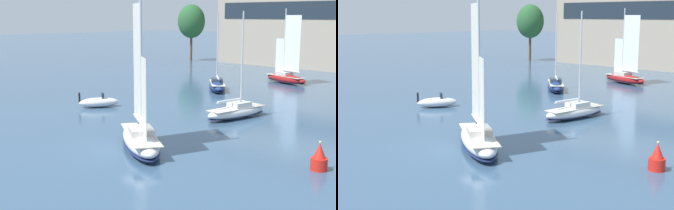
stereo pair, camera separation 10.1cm
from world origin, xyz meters
TOP-DOWN VIEW (x-y plane):
  - ground_plane at (0.00, 0.00)m, footprint 400.00×400.00m
  - waterfront_building at (-18.63, 64.90)m, footprint 41.05×17.10m
  - tree_shore_left at (-44.26, 54.84)m, footprint 6.03×6.03m
  - sailboat_main at (0.01, -0.00)m, footprint 8.76×6.82m
  - sailboat_moored_near_marina at (-1.43, 14.18)m, footprint 3.07×7.86m
  - sailboat_moored_mid_channel at (-13.88, 26.49)m, footprint 6.78×7.07m
  - sailboat_moored_far_slip at (-10.77, 39.09)m, footprint 8.38×4.59m
  - motor_tender at (-15.79, 7.87)m, footprint 3.80×4.74m
  - channel_buoy at (12.11, 5.07)m, footprint 1.11×1.11m

SIDE VIEW (x-z plane):
  - ground_plane at x=0.00m, z-range 0.00..0.00m
  - motor_tender at x=-15.79m, z-range -0.30..1.41m
  - sailboat_moored_mid_channel at x=-13.88m, z-range -4.55..5.98m
  - sailboat_moored_near_marina at x=-1.43m, z-range -4.55..5.98m
  - channel_buoy at x=12.11m, z-range -0.21..1.80m
  - sailboat_moored_far_slip at x=-10.77m, z-range -4.65..6.46m
  - sailboat_main at x=0.01m, z-range -5.08..7.04m
  - tree_shore_left at x=-44.26m, z-range 2.48..14.89m
  - waterfront_building at x=-18.63m, z-range 0.04..20.73m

